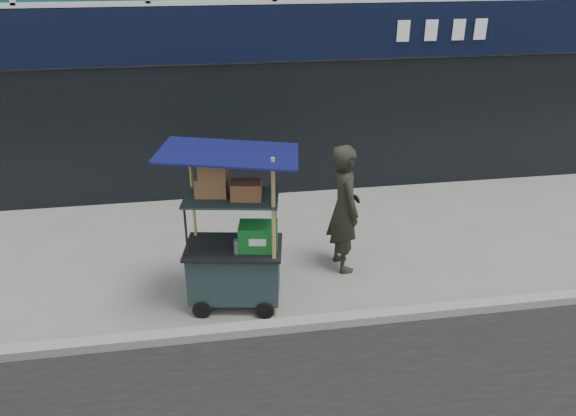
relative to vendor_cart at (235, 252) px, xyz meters
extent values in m
plane|color=slate|center=(1.00, -0.48, -0.76)|extent=(80.00, 80.00, 0.00)
cube|color=gray|center=(1.00, -0.68, -0.70)|extent=(80.00, 0.18, 0.12)
cube|color=black|center=(1.00, 3.38, 2.14)|extent=(15.68, 0.06, 0.90)
cube|color=black|center=(1.00, 3.42, 0.44)|extent=(15.68, 0.04, 2.40)
cube|color=#182929|center=(-0.02, 0.01, -0.29)|extent=(1.22, 0.84, 0.66)
cylinder|color=black|center=(-0.46, -0.27, -0.65)|extent=(0.23, 0.09, 0.23)
cylinder|color=black|center=(0.31, -0.40, -0.65)|extent=(0.23, 0.09, 0.23)
cube|color=black|center=(-0.02, 0.01, 0.06)|extent=(1.31, 0.93, 0.04)
cylinder|color=black|center=(-0.57, -0.18, 0.39)|extent=(0.03, 0.03, 0.71)
cylinder|color=black|center=(0.45, -0.36, 0.39)|extent=(0.03, 0.03, 0.71)
cylinder|color=black|center=(-0.48, 0.38, 0.39)|extent=(0.03, 0.03, 0.71)
cylinder|color=black|center=(0.54, 0.20, 0.39)|extent=(0.03, 0.03, 0.71)
cube|color=#182929|center=(-0.02, 0.01, 0.75)|extent=(1.22, 0.84, 0.03)
cylinder|color=olive|center=(0.45, -0.36, 0.30)|extent=(0.05, 0.05, 2.12)
cylinder|color=olive|center=(-0.48, 0.38, 0.25)|extent=(0.04, 0.04, 2.02)
cube|color=#0B0E41|center=(-0.02, 0.01, 1.31)|extent=(1.76, 1.39, 0.19)
cube|color=#10671B|center=(0.29, -0.09, 0.24)|extent=(0.52, 0.41, 0.33)
cylinder|color=silver|center=(0.01, -0.19, 0.17)|extent=(0.07, 0.07, 0.19)
cylinder|color=blue|center=(0.01, -0.19, 0.28)|extent=(0.03, 0.03, 0.02)
cube|color=brown|center=(-0.24, 0.10, 0.88)|extent=(0.42, 0.34, 0.24)
cube|color=brown|center=(0.16, -0.07, 0.86)|extent=(0.40, 0.32, 0.21)
cube|color=brown|center=(-0.21, 0.07, 1.09)|extent=(0.37, 0.30, 0.19)
imported|color=black|center=(1.57, 0.67, 0.17)|extent=(0.52, 0.72, 1.86)
camera|label=1|loc=(-0.31, -6.14, 3.51)|focal=35.00mm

